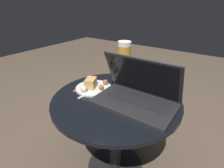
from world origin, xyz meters
name	(u,v)px	position (x,y,z in m)	size (l,w,h in m)	color
ground_plane	(115,166)	(0.00, 0.00, 0.00)	(6.00, 6.00, 0.00)	brown
table	(116,118)	(0.00, 0.00, 0.37)	(0.65, 0.65, 0.50)	black
napkin	(92,89)	(-0.16, 0.00, 0.50)	(0.20, 0.16, 0.00)	#B7332D
laptop	(137,95)	(0.11, 0.01, 0.55)	(0.37, 0.23, 0.23)	#232326
beer_glass	(124,62)	(-0.08, 0.20, 0.62)	(0.08, 0.08, 0.24)	gold
snack_plate	(93,86)	(-0.16, 0.01, 0.52)	(0.20, 0.20, 0.06)	silver
fork	(95,91)	(-0.13, -0.01, 0.50)	(0.05, 0.19, 0.00)	silver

